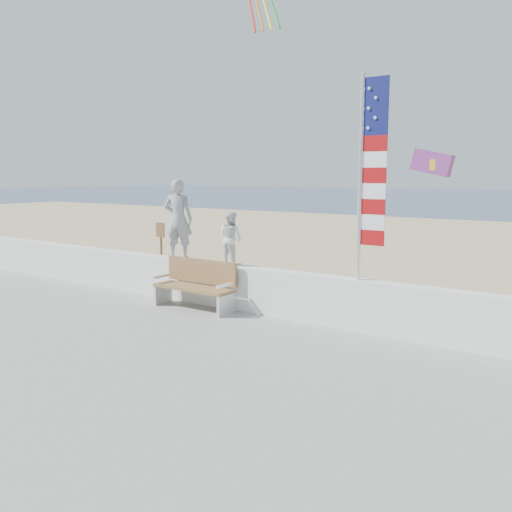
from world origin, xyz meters
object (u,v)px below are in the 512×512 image
object	(u,v)px
adult	(178,219)
flag	(368,170)
child	(231,238)
bench	(196,284)

from	to	relation	value
adult	flag	distance (m)	4.50
child	flag	xyz separation A→B (m)	(2.93, -0.00, 1.36)
bench	flag	distance (m)	4.21
child	bench	xyz separation A→B (m)	(-0.56, -0.45, -0.94)
adult	flag	size ratio (longest dim) A/B	0.50
adult	flag	world-z (taller)	flag
bench	child	bearing A→B (deg)	39.00
adult	child	bearing A→B (deg)	157.39
flag	child	bearing A→B (deg)	179.99
child	flag	distance (m)	3.23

